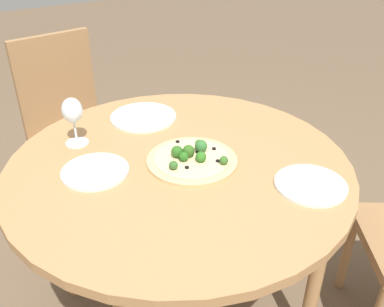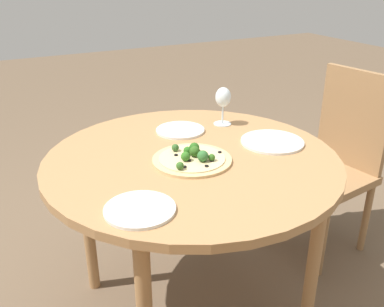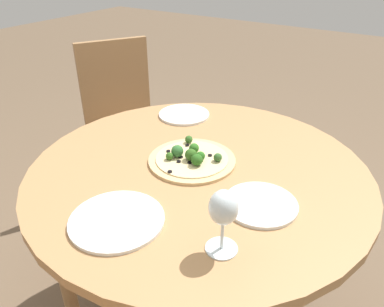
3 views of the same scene
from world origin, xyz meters
TOP-DOWN VIEW (x-y plane):
  - dining_table at (0.00, 0.00)m, footprint 1.10×1.10m
  - chair_2 at (0.87, 0.12)m, footprint 0.45×0.45m
  - pizza at (-0.02, -0.04)m, footprint 0.29×0.29m
  - wine_glass at (0.28, 0.24)m, footprint 0.08×0.08m
  - plate_near at (0.34, -0.03)m, footprint 0.25×0.25m
  - plate_far at (-0.31, -0.27)m, footprint 0.21×0.21m
  - plate_side at (0.07, 0.25)m, footprint 0.21×0.21m

SIDE VIEW (x-z plane):
  - chair_2 at x=0.87m, z-range 0.02..0.95m
  - dining_table at x=0.00m, z-range 0.29..1.03m
  - plate_near at x=0.34m, z-range 0.74..0.75m
  - plate_far at x=-0.31m, z-range 0.74..0.75m
  - plate_side at x=0.07m, z-range 0.74..0.75m
  - pizza at x=-0.02m, z-range 0.72..0.78m
  - wine_glass at x=0.28m, z-range 0.77..0.94m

